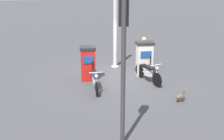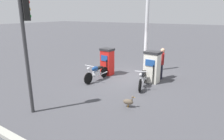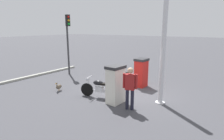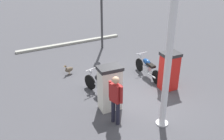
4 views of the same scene
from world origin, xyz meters
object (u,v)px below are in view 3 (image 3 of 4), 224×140
Objects in this scene: attendant_person at (130,86)px; wandering_duck at (59,86)px; fuel_pump_far at (115,84)px; motorcycle_near_pump at (120,75)px; roadside_traffic_light at (68,35)px; fuel_pump_near at (141,72)px; motorcycle_far_pump at (100,88)px; canopy_support_pole at (163,56)px.

wandering_duck is at bearing -0.88° from attendant_person.
fuel_pump_far reaches higher than motorcycle_near_pump.
attendant_person is 0.43× the size of roadside_traffic_light.
wandering_duck is at bearing 41.85° from fuel_pump_near.
roadside_traffic_light is at bearing -54.70° from wandering_duck.
wandering_duck is (2.31, 0.35, -0.24)m from motorcycle_far_pump.
motorcycle_far_pump is 4.05× the size of wandering_duck.
motorcycle_near_pump is (1.23, 0.07, -0.31)m from fuel_pump_near.
fuel_pump_far is 0.41× the size of roadside_traffic_light.
fuel_pump_far is 0.86m from attendant_person.
motorcycle_far_pump is 3.07m from canopy_support_pole.
motorcycle_near_pump is 2.48m from motorcycle_far_pump.
fuel_pump_far is 3.27m from wandering_duck.
fuel_pump_near is at bearing -90.00° from fuel_pump_far.
fuel_pump_near is 0.92× the size of attendant_person.
fuel_pump_far is at bearing 115.39° from motorcycle_near_pump.
fuel_pump_near is 2.64m from canopy_support_pole.
motorcycle_near_pump is at bearing -82.30° from motorcycle_far_pump.
roadside_traffic_light is at bearing -29.84° from motorcycle_far_pump.
fuel_pump_far is at bearing -18.36° from attendant_person.
motorcycle_far_pump is at bearing 70.35° from fuel_pump_near.
roadside_traffic_light reaches higher than motorcycle_far_pump.
fuel_pump_near is at bearing -74.64° from attendant_person.
fuel_pump_far is 0.39× the size of canopy_support_pole.
fuel_pump_far is 0.96× the size of attendant_person.
motorcycle_near_pump is at bearing -54.56° from attendant_person.
fuel_pump_far is at bearing 153.35° from roadside_traffic_light.
attendant_person is at bearing 179.12° from wandering_duck.
attendant_person is 6.88m from roadside_traffic_light.
roadside_traffic_light reaches higher than fuel_pump_near.
fuel_pump_near is at bearing -109.65° from motorcycle_far_pump.
attendant_person reaches higher than motorcycle_far_pump.
fuel_pump_far reaches higher than wandering_duck.
roadside_traffic_light reaches higher than wandering_duck.
canopy_support_pole reaches higher than fuel_pump_near.
fuel_pump_near is at bearing -138.15° from wandering_duck.
canopy_support_pole is (-6.83, 1.63, -0.67)m from roadside_traffic_light.
canopy_support_pole is at bearing 150.54° from motorcycle_near_pump.
motorcycle_near_pump is 3.98× the size of wandering_duck.
motorcycle_far_pump is 2.35m from wandering_duck.
attendant_person is at bearing 105.36° from fuel_pump_near.
wandering_duck is at bearing 3.67° from fuel_pump_far.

